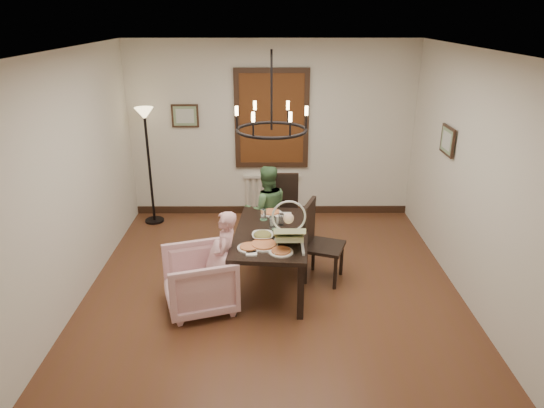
{
  "coord_description": "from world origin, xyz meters",
  "views": [
    {
      "loc": [
        -0.04,
        -5.05,
        3.17
      ],
      "look_at": [
        -0.01,
        0.26,
        1.05
      ],
      "focal_mm": 32.0,
      "sensor_mm": 36.0,
      "label": 1
    }
  ],
  "objects_px": {
    "armchair": "(199,280)",
    "drinking_glass": "(272,222)",
    "chair_right": "(325,242)",
    "baby_bouncer": "(289,231)",
    "seated_man": "(267,217)",
    "floor_lamp": "(150,168)",
    "elderly_woman": "(226,266)",
    "chair_far": "(282,214)",
    "dining_table": "(272,238)"
  },
  "relations": [
    {
      "from": "armchair",
      "to": "drinking_glass",
      "type": "bearing_deg",
      "value": 109.45
    },
    {
      "from": "chair_right",
      "to": "drinking_glass",
      "type": "bearing_deg",
      "value": 109.88
    },
    {
      "from": "baby_bouncer",
      "to": "chair_right",
      "type": "bearing_deg",
      "value": 46.38
    },
    {
      "from": "seated_man",
      "to": "baby_bouncer",
      "type": "distance_m",
      "value": 1.34
    },
    {
      "from": "floor_lamp",
      "to": "elderly_woman",
      "type": "bearing_deg",
      "value": -59.72
    },
    {
      "from": "armchair",
      "to": "elderly_woman",
      "type": "distance_m",
      "value": 0.34
    },
    {
      "from": "armchair",
      "to": "seated_man",
      "type": "height_order",
      "value": "seated_man"
    },
    {
      "from": "elderly_woman",
      "to": "chair_right",
      "type": "bearing_deg",
      "value": 119.87
    },
    {
      "from": "baby_bouncer",
      "to": "drinking_glass",
      "type": "bearing_deg",
      "value": 110.36
    },
    {
      "from": "floor_lamp",
      "to": "drinking_glass",
      "type": "bearing_deg",
      "value": -44.05
    },
    {
      "from": "armchair",
      "to": "floor_lamp",
      "type": "height_order",
      "value": "floor_lamp"
    },
    {
      "from": "chair_far",
      "to": "elderly_woman",
      "type": "xyz_separation_m",
      "value": [
        -0.66,
        -1.34,
        -0.07
      ]
    },
    {
      "from": "chair_right",
      "to": "seated_man",
      "type": "relative_size",
      "value": 0.99
    },
    {
      "from": "chair_right",
      "to": "seated_man",
      "type": "height_order",
      "value": "seated_man"
    },
    {
      "from": "chair_far",
      "to": "seated_man",
      "type": "height_order",
      "value": "chair_far"
    },
    {
      "from": "chair_right",
      "to": "elderly_woman",
      "type": "distance_m",
      "value": 1.28
    },
    {
      "from": "baby_bouncer",
      "to": "chair_far",
      "type": "bearing_deg",
      "value": 92.01
    },
    {
      "from": "armchair",
      "to": "baby_bouncer",
      "type": "bearing_deg",
      "value": 80.12
    },
    {
      "from": "chair_far",
      "to": "floor_lamp",
      "type": "height_order",
      "value": "floor_lamp"
    },
    {
      "from": "drinking_glass",
      "to": "dining_table",
      "type": "bearing_deg",
      "value": -95.45
    },
    {
      "from": "armchair",
      "to": "elderly_woman",
      "type": "xyz_separation_m",
      "value": [
        0.3,
        0.1,
        0.12
      ]
    },
    {
      "from": "chair_right",
      "to": "floor_lamp",
      "type": "height_order",
      "value": "floor_lamp"
    },
    {
      "from": "armchair",
      "to": "seated_man",
      "type": "xyz_separation_m",
      "value": [
        0.75,
        1.38,
        0.17
      ]
    },
    {
      "from": "dining_table",
      "to": "drinking_glass",
      "type": "xyz_separation_m",
      "value": [
        0.01,
        0.11,
        0.16
      ]
    },
    {
      "from": "drinking_glass",
      "to": "chair_right",
      "type": "bearing_deg",
      "value": 0.31
    },
    {
      "from": "elderly_woman",
      "to": "floor_lamp",
      "type": "relative_size",
      "value": 0.52
    },
    {
      "from": "armchair",
      "to": "baby_bouncer",
      "type": "relative_size",
      "value": 1.4
    },
    {
      "from": "chair_right",
      "to": "elderly_woman",
      "type": "xyz_separation_m",
      "value": [
        -1.17,
        -0.51,
        -0.05
      ]
    },
    {
      "from": "armchair",
      "to": "chair_far",
      "type": "bearing_deg",
      "value": 129.27
    },
    {
      "from": "dining_table",
      "to": "chair_far",
      "type": "xyz_separation_m",
      "value": [
        0.14,
        0.93,
        -0.09
      ]
    },
    {
      "from": "elderly_woman",
      "to": "drinking_glass",
      "type": "xyz_separation_m",
      "value": [
        0.53,
        0.51,
        0.32
      ]
    },
    {
      "from": "dining_table",
      "to": "armchair",
      "type": "height_order",
      "value": "dining_table"
    },
    {
      "from": "drinking_glass",
      "to": "floor_lamp",
      "type": "distance_m",
      "value": 2.64
    },
    {
      "from": "dining_table",
      "to": "elderly_woman",
      "type": "height_order",
      "value": "elderly_woman"
    },
    {
      "from": "dining_table",
      "to": "floor_lamp",
      "type": "relative_size",
      "value": 0.89
    },
    {
      "from": "dining_table",
      "to": "drinking_glass",
      "type": "height_order",
      "value": "drinking_glass"
    },
    {
      "from": "chair_right",
      "to": "drinking_glass",
      "type": "relative_size",
      "value": 6.86
    },
    {
      "from": "armchair",
      "to": "floor_lamp",
      "type": "relative_size",
      "value": 0.43
    },
    {
      "from": "seated_man",
      "to": "baby_bouncer",
      "type": "height_order",
      "value": "baby_bouncer"
    },
    {
      "from": "armchair",
      "to": "baby_bouncer",
      "type": "xyz_separation_m",
      "value": [
        1.01,
        0.13,
        0.55
      ]
    },
    {
      "from": "chair_far",
      "to": "armchair",
      "type": "height_order",
      "value": "chair_far"
    },
    {
      "from": "chair_far",
      "to": "drinking_glass",
      "type": "xyz_separation_m",
      "value": [
        -0.13,
        -0.83,
        0.25
      ]
    },
    {
      "from": "elderly_woman",
      "to": "seated_man",
      "type": "distance_m",
      "value": 1.36
    },
    {
      "from": "baby_bouncer",
      "to": "floor_lamp",
      "type": "height_order",
      "value": "floor_lamp"
    },
    {
      "from": "dining_table",
      "to": "armchair",
      "type": "xyz_separation_m",
      "value": [
        -0.82,
        -0.5,
        -0.28
      ]
    },
    {
      "from": "baby_bouncer",
      "to": "armchair",
      "type": "bearing_deg",
      "value": -172.97
    },
    {
      "from": "dining_table",
      "to": "chair_far",
      "type": "bearing_deg",
      "value": 86.05
    },
    {
      "from": "chair_far",
      "to": "seated_man",
      "type": "xyz_separation_m",
      "value": [
        -0.21,
        -0.06,
        -0.02
      ]
    },
    {
      "from": "dining_table",
      "to": "chair_right",
      "type": "height_order",
      "value": "chair_right"
    },
    {
      "from": "drinking_glass",
      "to": "floor_lamp",
      "type": "height_order",
      "value": "floor_lamp"
    }
  ]
}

